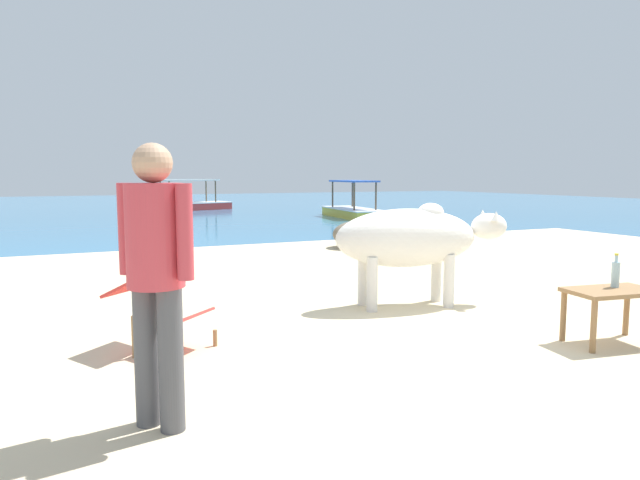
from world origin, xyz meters
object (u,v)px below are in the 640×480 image
boat_red (189,204)px  deck_chair_far (159,304)px  low_bench_table (612,299)px  person_standing (156,265)px  cow (411,239)px  boat_yellow (353,210)px  bottle (616,274)px

boat_red → deck_chair_far: bearing=60.0°
low_bench_table → person_standing: (-3.80, -0.07, 0.55)m
low_bench_table → deck_chair_far: (-3.55, 1.45, -0.01)m
cow → boat_yellow: bearing=76.5°
low_bench_table → boat_red: 21.07m
low_bench_table → person_standing: 3.84m
person_standing → cow: bearing=-5.7°
person_standing → boat_yellow: bearing=19.1°
cow → low_bench_table: size_ratio=2.51×
person_standing → boat_red: size_ratio=0.42×
person_standing → deck_chair_far: bearing=41.5°
cow → boat_red: size_ratio=0.53×
low_bench_table → bottle: bearing=38.1°
person_standing → boat_yellow: size_ratio=0.43×
deck_chair_far → cow: bearing=57.5°
deck_chair_far → boat_red: boat_red is taller
deck_chair_far → person_standing: bearing=-51.9°
low_bench_table → deck_chair_far: deck_chair_far is taller
cow → boat_red: boat_red is taller
boat_red → boat_yellow: size_ratio=1.02×
cow → low_bench_table: 2.11m
boat_red → boat_yellow: same height
boat_red → low_bench_table: bearing=70.3°
deck_chair_far → boat_red: size_ratio=0.24×
boat_red → cow: bearing=67.8°
cow → boat_red: (1.66, 19.12, -0.50)m
cow → boat_red: bearing=97.1°
cow → low_bench_table: (0.76, -1.94, -0.36)m
boat_yellow → cow: bearing=161.5°
deck_chair_far → person_standing: person_standing is taller
deck_chair_far → boat_yellow: bearing=103.5°
cow → deck_chair_far: size_ratio=2.22×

